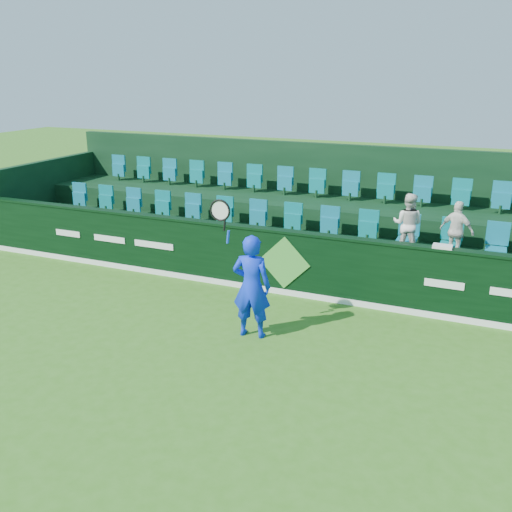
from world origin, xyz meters
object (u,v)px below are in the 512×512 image
at_px(spectator_left, 408,224).
at_px(spectator_middle, 457,231).
at_px(tennis_player, 251,286).
at_px(towel, 443,246).

distance_m(spectator_left, spectator_middle, 0.95).
height_order(tennis_player, towel, tennis_player).
bearing_deg(towel, spectator_left, 125.54).
height_order(tennis_player, spectator_left, tennis_player).
distance_m(spectator_left, towel, 1.38).
bearing_deg(towel, spectator_middle, 82.26).
height_order(spectator_left, towel, spectator_left).
bearing_deg(spectator_middle, towel, 104.25).
distance_m(spectator_middle, towel, 1.13).
relative_size(tennis_player, spectator_left, 1.91).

